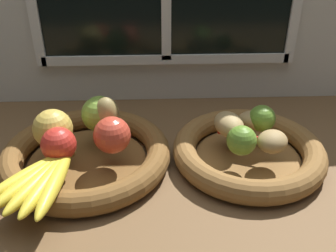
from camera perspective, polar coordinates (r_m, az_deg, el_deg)
name	(u,v)px	position (r cm, az deg, el deg)	size (l,w,h in cm)	color
ground_plane	(171,164)	(83.01, 0.48, -5.71)	(140.00, 90.00, 3.00)	brown
fruit_bowl_left	(87,155)	(80.96, -12.02, -4.28)	(34.72, 34.72, 4.88)	brown
fruit_bowl_right	(248,151)	(82.07, 11.85, -3.73)	(31.73, 31.73, 4.88)	brown
apple_red_front	(59,144)	(74.61, -15.98, -2.66)	(6.66, 6.66, 6.66)	red
apple_red_right	(112,135)	(74.72, -8.33, -1.35)	(7.28, 7.28, 7.28)	#CC422D
apple_green_back	(100,114)	(81.93, -10.10, 1.75)	(7.76, 7.76, 7.76)	#7AA338
apple_golden_left	(53,129)	(78.78, -16.77, -0.39)	(7.84, 7.84, 7.84)	gold
pear_brown	(107,116)	(80.57, -9.10, 1.53)	(5.58, 5.30, 8.29)	olive
banana_bunch_front	(41,179)	(70.04, -18.39, -7.51)	(14.21, 19.69, 2.75)	yellow
potato_back	(256,120)	(84.10, 12.92, 0.81)	(7.62, 5.03, 4.16)	#A38451
potato_small	(272,141)	(77.68, 15.28, -2.21)	(6.40, 5.67, 4.17)	#A38451
potato_oblong	(229,124)	(81.14, 9.05, 0.26)	(8.08, 5.82, 4.60)	tan
lime_near	(242,140)	(75.00, 10.90, -2.13)	(5.85, 5.85, 5.85)	olive
lime_far	(262,118)	(83.53, 13.81, 1.10)	(5.75, 5.75, 5.75)	olive
chili_pepper	(248,136)	(80.48, 11.78, -1.42)	(1.93, 1.93, 12.36)	red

